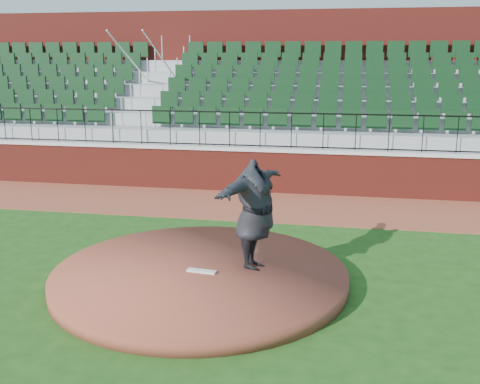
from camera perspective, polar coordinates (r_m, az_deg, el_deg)
ground at (r=10.08m, az=-1.60°, el=-9.19°), size 90.00×90.00×0.00m
warning_track at (r=15.13m, az=2.74°, el=-1.35°), size 34.00×3.20×0.01m
field_wall at (r=16.53m, az=3.54°, el=2.04°), size 34.00×0.35×1.20m
wall_cap at (r=16.42m, az=3.57°, el=4.26°), size 34.00×0.45×0.10m
wall_railing at (r=16.34m, az=3.60°, el=6.17°), size 34.00×0.05×1.00m
seating_stands at (r=18.98m, az=4.66°, el=8.70°), size 34.00×5.10×4.60m
concourse_wall at (r=21.73m, az=5.49°, el=10.49°), size 34.00×0.50×5.50m
pitchers_mound at (r=10.10m, az=-4.01°, el=-8.41°), size 5.14×5.14×0.25m
pitching_rubber at (r=9.93m, az=-3.88°, el=-7.91°), size 0.53×0.19×0.03m
pitcher at (r=9.81m, az=1.49°, el=-2.26°), size 1.25×2.48×1.94m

